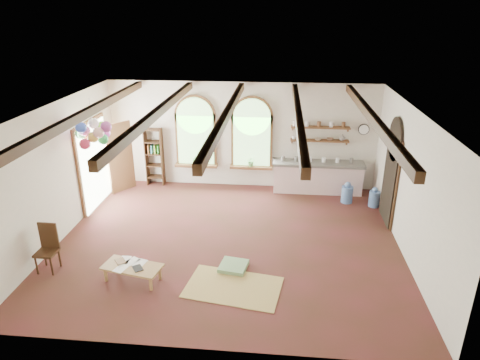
# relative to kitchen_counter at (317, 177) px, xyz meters

# --- Properties ---
(floor) EXTENTS (8.00, 8.00, 0.00)m
(floor) POSITION_rel_kitchen_counter_xyz_m (-2.30, -3.20, -0.48)
(floor) COLOR #592524
(floor) RESTS_ON ground
(ceiling_beams) EXTENTS (6.20, 6.80, 0.18)m
(ceiling_beams) POSITION_rel_kitchen_counter_xyz_m (-2.30, -3.20, 2.62)
(ceiling_beams) COLOR #3C2513
(ceiling_beams) RESTS_ON ceiling
(window_left) EXTENTS (1.30, 0.28, 2.20)m
(window_left) POSITION_rel_kitchen_counter_xyz_m (-3.70, 0.23, 1.16)
(window_left) COLOR brown
(window_left) RESTS_ON floor
(window_right) EXTENTS (1.30, 0.28, 2.20)m
(window_right) POSITION_rel_kitchen_counter_xyz_m (-2.00, 0.23, 1.16)
(window_right) COLOR brown
(window_right) RESTS_ON floor
(left_doorway) EXTENTS (0.10, 1.90, 2.50)m
(left_doorway) POSITION_rel_kitchen_counter_xyz_m (-6.25, -1.40, 0.67)
(left_doorway) COLOR brown
(left_doorway) RESTS_ON floor
(right_doorway) EXTENTS (0.10, 1.30, 2.40)m
(right_doorway) POSITION_rel_kitchen_counter_xyz_m (1.65, -1.70, 0.62)
(right_doorway) COLOR black
(right_doorway) RESTS_ON floor
(kitchen_counter) EXTENTS (2.68, 0.62, 0.94)m
(kitchen_counter) POSITION_rel_kitchen_counter_xyz_m (0.00, 0.00, 0.00)
(kitchen_counter) COLOR #FFD8DC
(kitchen_counter) RESTS_ON floor
(wall_shelf_lower) EXTENTS (1.70, 0.24, 0.04)m
(wall_shelf_lower) POSITION_rel_kitchen_counter_xyz_m (0.00, 0.18, 1.07)
(wall_shelf_lower) COLOR brown
(wall_shelf_lower) RESTS_ON wall_back
(wall_shelf_upper) EXTENTS (1.70, 0.24, 0.04)m
(wall_shelf_upper) POSITION_rel_kitchen_counter_xyz_m (0.00, 0.18, 1.47)
(wall_shelf_upper) COLOR brown
(wall_shelf_upper) RESTS_ON wall_back
(wall_clock) EXTENTS (0.32, 0.04, 0.32)m
(wall_clock) POSITION_rel_kitchen_counter_xyz_m (1.25, 0.25, 1.42)
(wall_clock) COLOR black
(wall_clock) RESTS_ON wall_back
(bookshelf) EXTENTS (0.53, 0.32, 1.80)m
(bookshelf) POSITION_rel_kitchen_counter_xyz_m (-5.00, 0.12, 0.42)
(bookshelf) COLOR #3C2513
(bookshelf) RESTS_ON floor
(coffee_table) EXTENTS (1.27, 0.78, 0.34)m
(coffee_table) POSITION_rel_kitchen_counter_xyz_m (-4.05, -4.95, -0.18)
(coffee_table) COLOR #A9824D
(coffee_table) RESTS_ON floor
(side_chair) EXTENTS (0.42, 0.42, 1.03)m
(side_chair) POSITION_rel_kitchen_counter_xyz_m (-5.95, -4.74, -0.18)
(side_chair) COLOR #3C2513
(side_chair) RESTS_ON floor
(floor_mat) EXTENTS (2.02, 1.44, 0.02)m
(floor_mat) POSITION_rel_kitchen_counter_xyz_m (-1.99, -5.00, -0.47)
(floor_mat) COLOR tan
(floor_mat) RESTS_ON floor
(floor_cushion) EXTENTS (0.65, 0.65, 0.10)m
(floor_cushion) POSITION_rel_kitchen_counter_xyz_m (-2.06, -4.33, -0.43)
(floor_cushion) COLOR #749B6B
(floor_cushion) RESTS_ON floor
(water_jug_a) EXTENTS (0.32, 0.32, 0.62)m
(water_jug_a) POSITION_rel_kitchen_counter_xyz_m (0.80, -0.70, -0.21)
(water_jug_a) COLOR #557CB8
(water_jug_a) RESTS_ON floor
(water_jug_b) EXTENTS (0.30, 0.30, 0.58)m
(water_jug_b) POSITION_rel_kitchen_counter_xyz_m (1.52, -0.90, -0.23)
(water_jug_b) COLOR #557CB8
(water_jug_b) RESTS_ON floor
(balloon_cluster) EXTENTS (1.01, 1.01, 1.16)m
(balloon_cluster) POSITION_rel_kitchen_counter_xyz_m (-5.70, -2.35, 1.87)
(balloon_cluster) COLOR white
(balloon_cluster) RESTS_ON floor
(table_book) EXTENTS (0.30, 0.31, 0.02)m
(table_book) POSITION_rel_kitchen_counter_xyz_m (-4.41, -4.87, -0.13)
(table_book) COLOR olive
(table_book) RESTS_ON coffee_table
(tablet) EXTENTS (0.29, 0.30, 0.01)m
(tablet) POSITION_rel_kitchen_counter_xyz_m (-3.91, -5.02, -0.13)
(tablet) COLOR black
(tablet) RESTS_ON coffee_table
(potted_plant_left) EXTENTS (0.27, 0.23, 0.30)m
(potted_plant_left) POSITION_rel_kitchen_counter_xyz_m (-3.70, 0.12, 0.37)
(potted_plant_left) COLOR #598C4C
(potted_plant_left) RESTS_ON window_left
(potted_plant_right) EXTENTS (0.27, 0.23, 0.30)m
(potted_plant_right) POSITION_rel_kitchen_counter_xyz_m (-2.00, 0.12, 0.37)
(potted_plant_right) COLOR #598C4C
(potted_plant_right) RESTS_ON window_right
(shelf_cup_a) EXTENTS (0.12, 0.10, 0.10)m
(shelf_cup_a) POSITION_rel_kitchen_counter_xyz_m (-0.75, 0.18, 1.14)
(shelf_cup_a) COLOR white
(shelf_cup_a) RESTS_ON wall_shelf_lower
(shelf_cup_b) EXTENTS (0.10, 0.10, 0.09)m
(shelf_cup_b) POSITION_rel_kitchen_counter_xyz_m (-0.40, 0.18, 1.14)
(shelf_cup_b) COLOR beige
(shelf_cup_b) RESTS_ON wall_shelf_lower
(shelf_bowl_a) EXTENTS (0.22, 0.22, 0.05)m
(shelf_bowl_a) POSITION_rel_kitchen_counter_xyz_m (-0.05, 0.18, 1.12)
(shelf_bowl_a) COLOR beige
(shelf_bowl_a) RESTS_ON wall_shelf_lower
(shelf_bowl_b) EXTENTS (0.20, 0.20, 0.06)m
(shelf_bowl_b) POSITION_rel_kitchen_counter_xyz_m (0.30, 0.18, 1.12)
(shelf_bowl_b) COLOR #8C664C
(shelf_bowl_b) RESTS_ON wall_shelf_lower
(shelf_vase) EXTENTS (0.18, 0.18, 0.19)m
(shelf_vase) POSITION_rel_kitchen_counter_xyz_m (0.65, 0.18, 1.19)
(shelf_vase) COLOR slate
(shelf_vase) RESTS_ON wall_shelf_lower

